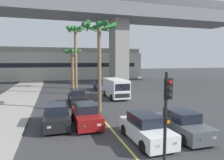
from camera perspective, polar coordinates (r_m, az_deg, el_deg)
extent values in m
cube|color=#DBCC4C|center=(23.00, -7.24, -6.03)|extent=(0.14, 56.00, 0.01)
cube|color=slate|center=(38.79, -11.46, 19.26)|extent=(70.60, 8.00, 2.40)
cube|color=#525357|center=(42.89, -12.01, 20.80)|extent=(70.60, 0.50, 1.80)
cube|color=gray|center=(39.61, 1.97, 8.04)|extent=(2.80, 4.40, 12.68)
cube|color=beige|center=(52.13, -12.73, 3.96)|extent=(37.56, 8.00, 6.60)
cube|color=#9C998D|center=(52.17, -12.82, 8.25)|extent=(36.81, 7.20, 1.20)
cube|color=black|center=(48.11, -12.40, 4.24)|extent=(33.80, 0.04, 1.00)
cube|color=#4C5156|center=(13.12, 19.75, -12.63)|extent=(1.79, 4.14, 0.80)
cube|color=black|center=(13.04, 19.46, -9.61)|extent=(1.44, 2.08, 0.60)
cube|color=#F2EDCC|center=(11.92, 27.42, -14.55)|extent=(0.24, 0.09, 0.14)
cube|color=#F2EDCC|center=(11.33, 23.82, -15.44)|extent=(0.24, 0.09, 0.14)
cylinder|color=black|center=(12.75, 26.18, -14.65)|extent=(0.23, 0.64, 0.64)
cylinder|color=black|center=(11.79, 20.06, -16.09)|extent=(0.23, 0.64, 0.64)
cylinder|color=black|center=(14.63, 19.43, -11.79)|extent=(0.23, 0.64, 0.64)
cylinder|color=black|center=(13.80, 13.78, -12.68)|extent=(0.23, 0.64, 0.64)
cube|color=navy|center=(31.16, -3.02, -1.89)|extent=(1.79, 4.14, 0.80)
cube|color=black|center=(31.23, -3.10, -0.62)|extent=(1.44, 2.08, 0.60)
cube|color=#F2EDCC|center=(29.37, -1.12, -2.24)|extent=(0.24, 0.09, 0.14)
cube|color=#F2EDCC|center=(29.11, -2.88, -2.31)|extent=(0.24, 0.09, 0.14)
cylinder|color=black|center=(30.21, -0.91, -2.61)|extent=(0.23, 0.64, 0.64)
cylinder|color=black|center=(29.78, -3.88, -2.74)|extent=(0.23, 0.64, 0.64)
cylinder|color=black|center=(32.62, -2.23, -2.01)|extent=(0.23, 0.64, 0.64)
cylinder|color=black|center=(32.23, -4.99, -2.12)|extent=(0.23, 0.64, 0.64)
cube|color=white|center=(11.82, 9.71, -14.42)|extent=(1.81, 4.14, 0.80)
cube|color=black|center=(11.73, 9.41, -11.07)|extent=(1.45, 2.09, 0.60)
cube|color=#F2EDCC|center=(10.44, 17.51, -17.06)|extent=(0.24, 0.09, 0.14)
cube|color=#F2EDCC|center=(9.96, 12.92, -18.08)|extent=(0.24, 0.09, 0.14)
cylinder|color=black|center=(11.30, 16.64, -16.95)|extent=(0.24, 0.65, 0.64)
cylinder|color=black|center=(10.52, 9.01, -18.53)|extent=(0.24, 0.65, 0.64)
cylinder|color=black|center=(13.32, 10.21, -13.29)|extent=(0.24, 0.65, 0.64)
cylinder|color=black|center=(12.66, 3.57, -14.22)|extent=(0.24, 0.65, 0.64)
cube|color=maroon|center=(14.46, -7.47, -10.65)|extent=(1.71, 4.10, 0.80)
cube|color=black|center=(14.43, -7.60, -7.89)|extent=(1.40, 2.05, 0.60)
cube|color=#F2EDCC|center=(12.65, -3.80, -12.76)|extent=(0.24, 0.08, 0.14)
cube|color=#F2EDCC|center=(12.48, -8.09, -13.06)|extent=(0.24, 0.08, 0.14)
cylinder|color=black|center=(13.50, -3.07, -12.95)|extent=(0.22, 0.64, 0.64)
cylinder|color=black|center=(13.23, -10.07, -13.41)|extent=(0.22, 0.64, 0.64)
cylinder|color=black|center=(15.87, -5.30, -10.12)|extent=(0.22, 0.64, 0.64)
cylinder|color=black|center=(15.65, -11.20, -10.44)|extent=(0.22, 0.64, 0.64)
cube|color=black|center=(21.53, -9.95, -5.31)|extent=(1.74, 4.12, 0.80)
cube|color=black|center=(21.56, -10.03, -3.46)|extent=(1.42, 2.06, 0.60)
cube|color=#F2EDCC|center=(19.62, -7.95, -6.19)|extent=(0.24, 0.08, 0.14)
cube|color=#F2EDCC|center=(19.51, -10.69, -6.30)|extent=(0.24, 0.08, 0.14)
cylinder|color=black|center=(20.44, -7.29, -6.59)|extent=(0.23, 0.64, 0.64)
cylinder|color=black|center=(20.27, -11.83, -6.77)|extent=(0.23, 0.64, 0.64)
cylinder|color=black|center=(22.91, -8.27, -5.29)|extent=(0.23, 0.64, 0.64)
cylinder|color=black|center=(22.75, -12.32, -5.44)|extent=(0.23, 0.64, 0.64)
cube|color=black|center=(14.66, -15.76, -10.58)|extent=(1.72, 4.11, 0.80)
cube|color=black|center=(14.64, -15.84, -7.86)|extent=(1.40, 2.06, 0.60)
cube|color=#F2EDCC|center=(12.74, -13.48, -12.77)|extent=(0.24, 0.08, 0.14)
cube|color=#F2EDCC|center=(12.73, -17.80, -12.90)|extent=(0.24, 0.08, 0.14)
cylinder|color=black|center=(13.55, -12.15, -12.99)|extent=(0.22, 0.64, 0.64)
cylinder|color=black|center=(13.54, -19.16, -13.19)|extent=(0.22, 0.64, 0.64)
cylinder|color=black|center=(15.98, -12.86, -10.14)|extent=(0.22, 0.64, 0.64)
cylinder|color=black|center=(15.97, -18.75, -10.30)|extent=(0.22, 0.64, 0.64)
cube|color=white|center=(24.50, 1.02, -2.18)|extent=(2.01, 5.20, 2.10)
cube|color=black|center=(22.05, 3.04, -2.14)|extent=(1.80, 0.08, 0.80)
cube|color=black|center=(22.14, 3.08, -4.53)|extent=(1.70, 0.06, 0.44)
cylinder|color=black|center=(23.50, 4.39, -4.83)|extent=(0.26, 0.76, 0.76)
cylinder|color=black|center=(22.90, -0.07, -5.08)|extent=(0.26, 0.76, 0.76)
cylinder|color=black|center=(26.39, 1.96, -3.67)|extent=(0.26, 0.76, 0.76)
cylinder|color=black|center=(25.86, -2.04, -3.86)|extent=(0.26, 0.76, 0.76)
cylinder|color=black|center=(7.82, 15.12, -13.27)|extent=(0.12, 0.12, 4.20)
cube|color=black|center=(7.37, 15.99, -2.46)|extent=(0.24, 0.20, 0.76)
sphere|color=red|center=(7.25, 16.46, -0.68)|extent=(0.14, 0.14, 0.14)
sphere|color=black|center=(7.28, 16.41, -2.56)|extent=(0.14, 0.14, 0.14)
sphere|color=black|center=(7.32, 16.36, -4.42)|extent=(0.14, 0.14, 0.14)
cube|color=black|center=(7.64, 15.66, -11.39)|extent=(0.20, 0.16, 0.24)
cube|color=orange|center=(7.57, 15.99, -11.54)|extent=(0.12, 0.03, 0.12)
cylinder|color=brown|center=(33.53, -11.34, 2.86)|extent=(0.47, 0.47, 6.20)
sphere|color=#236028|center=(33.54, -11.45, 8.42)|extent=(0.60, 0.60, 0.60)
cone|color=#236028|center=(33.60, -9.71, 8.04)|extent=(0.53, 2.07, 0.89)
cone|color=#236028|center=(34.21, -10.19, 7.86)|extent=(1.59, 1.90, 1.02)
cone|color=#236028|center=(34.53, -11.61, 7.96)|extent=(2.06, 0.45, 0.86)
cone|color=#236028|center=(34.14, -12.81, 7.81)|extent=(1.70, 1.82, 1.02)
cone|color=#236028|center=(33.58, -13.17, 7.78)|extent=(0.71, 2.08, 1.07)
cone|color=#236028|center=(32.79, -12.62, 7.98)|extent=(1.72, 1.80, 0.96)
cone|color=#236028|center=(32.53, -11.20, 7.89)|extent=(2.06, 0.52, 1.09)
cone|color=#236028|center=(32.86, -10.13, 7.86)|extent=(1.80, 1.70, 1.10)
cylinder|color=brown|center=(17.62, -3.68, 2.97)|extent=(0.33, 0.33, 7.62)
sphere|color=#236028|center=(17.89, -3.76, 15.75)|extent=(0.60, 0.60, 0.60)
cone|color=#236028|center=(18.21, -0.65, 14.94)|extent=(0.65, 2.10, 0.82)
cone|color=#236028|center=(18.78, -2.62, 14.41)|extent=(1.96, 1.52, 0.96)
cone|color=#236028|center=(18.55, -6.09, 14.57)|extent=(1.97, 1.50, 0.92)
cone|color=#236028|center=(17.72, -7.10, 14.83)|extent=(0.61, 2.09, 1.00)
cone|color=#236028|center=(16.87, -4.57, 15.30)|extent=(2.05, 1.31, 1.01)
cone|color=#236028|center=(17.11, -1.39, 15.07)|extent=(2.01, 1.39, 1.06)
cylinder|color=brown|center=(27.44, -10.43, 5.11)|extent=(0.38, 0.38, 8.88)
sphere|color=#236028|center=(27.79, -10.60, 14.62)|extent=(0.60, 0.60, 0.60)
cone|color=#236028|center=(27.79, -8.86, 14.23)|extent=(0.59, 1.72, 0.81)
cone|color=#236028|center=(28.46, -9.77, 13.86)|extent=(1.63, 1.34, 0.94)
cone|color=#236028|center=(28.52, -11.11, 13.87)|extent=(1.74, 0.77, 0.89)
cone|color=#236028|center=(28.03, -12.21, 13.87)|extent=(1.14, 1.70, 0.99)
cone|color=#236028|center=(27.34, -12.12, 13.98)|extent=(1.07, 1.71, 1.06)
cone|color=#236028|center=(26.93, -10.61, 14.18)|extent=(1.72, 0.64, 1.03)
cone|color=#236028|center=(27.24, -9.22, 14.12)|extent=(1.50, 1.49, 1.02)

